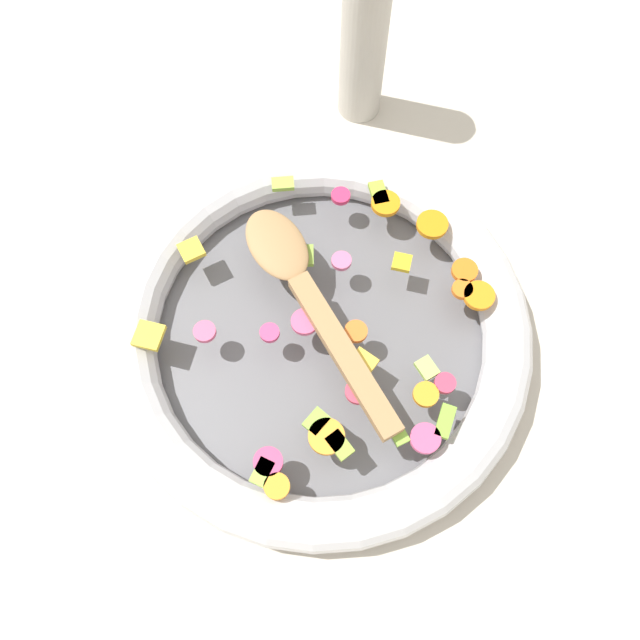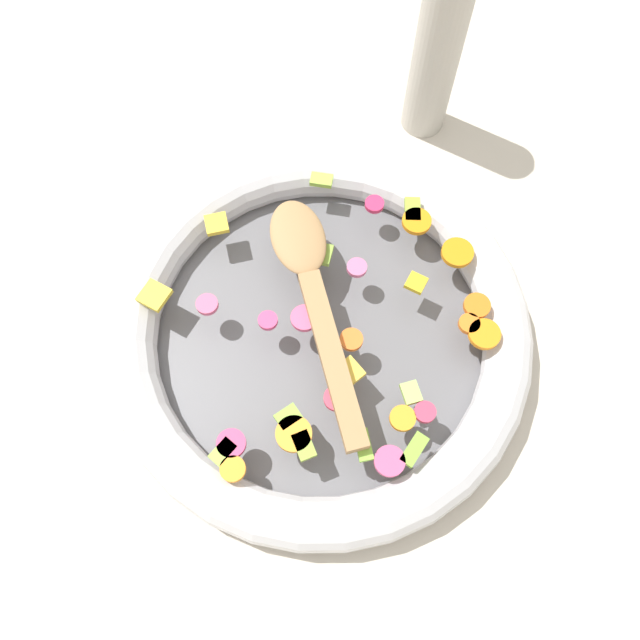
{
  "view_description": "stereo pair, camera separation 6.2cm",
  "coord_description": "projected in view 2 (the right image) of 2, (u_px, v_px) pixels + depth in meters",
  "views": [
    {
      "loc": [
        0.2,
        0.14,
        0.62
      ],
      "look_at": [
        0.0,
        0.0,
        0.05
      ],
      "focal_mm": 35.0,
      "sensor_mm": 36.0,
      "label": 1
    },
    {
      "loc": [
        0.15,
        0.18,
        0.62
      ],
      "look_at": [
        0.0,
        0.0,
        0.05
      ],
      "focal_mm": 35.0,
      "sensor_mm": 36.0,
      "label": 2
    }
  ],
  "objects": [
    {
      "name": "ground_plane",
      "position": [
        320.0,
        338.0,
        0.67
      ],
      "size": [
        4.0,
        4.0,
        0.0
      ],
      "primitive_type": "plane",
      "color": "beige"
    },
    {
      "name": "skillet",
      "position": [
        320.0,
        330.0,
        0.65
      ],
      "size": [
        0.44,
        0.44,
        0.05
      ],
      "color": "slate",
      "rests_on": "ground_plane"
    },
    {
      "name": "chopped_vegetables",
      "position": [
        349.0,
        334.0,
        0.61
      ],
      "size": [
        0.35,
        0.34,
        0.01
      ],
      "color": "orange",
      "rests_on": "skillet"
    },
    {
      "name": "wooden_spoon",
      "position": [
        312.0,
        288.0,
        0.62
      ],
      "size": [
        0.15,
        0.26,
        0.01
      ],
      "color": "#A87F51",
      "rests_on": "chopped_vegetables"
    },
    {
      "name": "pepper_mill",
      "position": [
        438.0,
        48.0,
        0.67
      ],
      "size": [
        0.05,
        0.05,
        0.25
      ],
      "color": "#B2ADA3",
      "rests_on": "ground_plane"
    }
  ]
}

